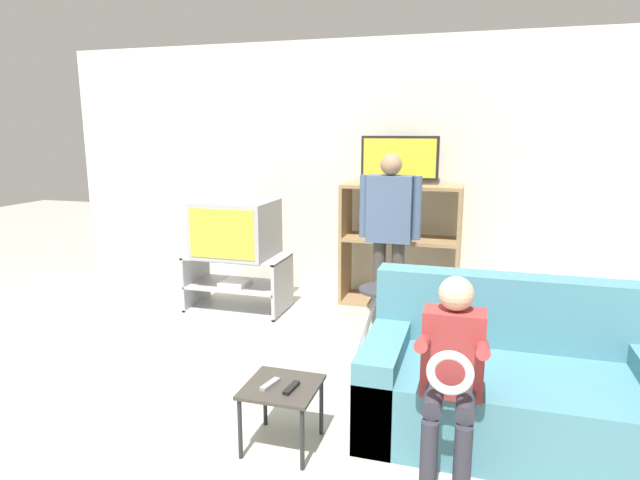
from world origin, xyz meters
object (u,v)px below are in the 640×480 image
(couch, at_px, (513,386))
(person_seated_child, at_px, (452,365))
(media_shelf, at_px, (400,244))
(television_flat, at_px, (399,161))
(television_main, at_px, (236,228))
(snack_table, at_px, (282,394))
(folding_stool, at_px, (383,301))
(remote_control_black, at_px, (291,388))
(remote_control_white, at_px, (270,384))
(tv_stand, at_px, (238,283))
(person_standing_adult, at_px, (390,224))

(couch, bearing_deg, person_seated_child, -122.14)
(media_shelf, height_order, television_flat, television_flat)
(television_main, relative_size, snack_table, 1.81)
(folding_stool, height_order, remote_control_black, folding_stool)
(snack_table, xyz_separation_m, remote_control_white, (-0.06, -0.03, 0.06))
(snack_table, distance_m, remote_control_white, 0.09)
(television_flat, distance_m, folding_stool, 1.70)
(tv_stand, bearing_deg, television_flat, 24.10)
(tv_stand, distance_m, folding_stool, 1.74)
(snack_table, xyz_separation_m, person_seated_child, (0.88, -0.01, 0.29))
(remote_control_black, bearing_deg, folding_stool, 84.83)
(snack_table, xyz_separation_m, person_standing_adult, (0.24, 2.03, 0.60))
(television_flat, bearing_deg, television_main, -156.16)
(snack_table, bearing_deg, television_main, 120.89)
(remote_control_white, bearing_deg, person_standing_adult, 95.50)
(media_shelf, xyz_separation_m, folding_stool, (0.08, -1.38, -0.14))
(television_main, xyz_separation_m, snack_table, (1.22, -2.05, -0.48))
(remote_control_white, bearing_deg, television_flat, 97.99)
(television_main, height_order, media_shelf, media_shelf)
(television_main, bearing_deg, media_shelf, 22.43)
(folding_stool, distance_m, couch, 1.18)
(media_shelf, xyz_separation_m, snack_table, (-0.25, -2.65, -0.30))
(folding_stool, bearing_deg, remote_control_white, -106.38)
(person_standing_adult, bearing_deg, folding_stool, -83.60)
(remote_control_white, xyz_separation_m, person_seated_child, (0.94, 0.02, 0.23))
(television_flat, height_order, remote_control_black, television_flat)
(remote_control_black, distance_m, remote_control_white, 0.12)
(media_shelf, bearing_deg, television_flat, 141.19)
(media_shelf, bearing_deg, television_main, -157.57)
(snack_table, height_order, remote_control_black, remote_control_black)
(snack_table, relative_size, person_seated_child, 0.39)
(person_seated_child, bearing_deg, television_flat, 103.94)
(folding_stool, distance_m, person_standing_adult, 0.88)
(folding_stool, distance_m, person_seated_child, 1.40)
(folding_stool, xyz_separation_m, couch, (0.88, -0.76, -0.18))
(television_main, bearing_deg, couch, -32.28)
(snack_table, height_order, person_standing_adult, person_standing_adult)
(media_shelf, xyz_separation_m, television_flat, (-0.03, 0.03, 0.80))
(media_shelf, relative_size, person_standing_adult, 0.79)
(tv_stand, xyz_separation_m, television_flat, (1.43, 0.64, 1.15))
(television_main, xyz_separation_m, remote_control_black, (1.29, -2.08, -0.43))
(television_main, xyz_separation_m, television_flat, (1.44, 0.64, 0.62))
(media_shelf, height_order, remote_control_white, media_shelf)
(tv_stand, height_order, television_main, television_main)
(snack_table, bearing_deg, television_flat, 85.44)
(television_flat, relative_size, person_standing_adult, 0.49)
(remote_control_white, distance_m, person_seated_child, 0.97)
(remote_control_black, bearing_deg, person_seated_child, 7.67)
(folding_stool, relative_size, person_standing_adult, 0.37)
(tv_stand, height_order, remote_control_black, tv_stand)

